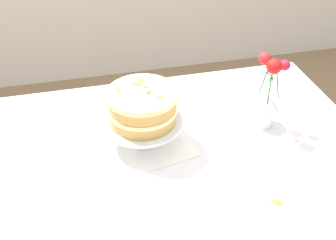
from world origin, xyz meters
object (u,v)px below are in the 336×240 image
Objects in this scene: layer_cake at (142,106)px; flower_vase at (267,98)px; dining_table at (185,169)px; cake_stand at (143,124)px.

layer_cake is 0.48m from flower_vase.
dining_table is 0.41m from flower_vase.
flower_vase reaches higher than layer_cake.
flower_vase is (0.34, 0.08, 0.22)m from dining_table.
cake_stand is 1.16× the size of layer_cake.
flower_vase is at bearing -0.88° from layer_cake.
cake_stand is 0.93× the size of flower_vase.
dining_table is 4.49× the size of flower_vase.
flower_vase is (0.48, -0.01, 0.04)m from cake_stand.
layer_cake is (-0.00, 0.00, 0.08)m from cake_stand.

